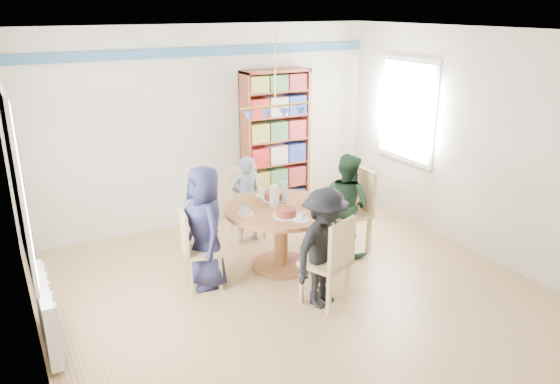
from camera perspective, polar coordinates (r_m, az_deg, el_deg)
ground at (r=5.90m, az=1.90°, el=-10.82°), size 5.00×5.00×0.00m
room_shell at (r=5.91m, az=-4.42°, el=6.40°), size 5.00×5.00×5.00m
radiator at (r=5.36m, az=-23.23°, el=-11.49°), size 0.12×1.00×0.60m
dining_table at (r=6.27m, az=0.11°, el=-3.25°), size 1.30×1.30×0.75m
chair_left at (r=5.93m, az=-8.89°, el=-5.57°), size 0.46×0.46×0.89m
chair_right at (r=6.80m, az=7.79°, el=-1.47°), size 0.47×0.47×1.04m
chair_far at (r=7.16m, az=-3.74°, el=-0.76°), size 0.45×0.45×0.94m
chair_near at (r=5.53m, az=5.46°, el=-6.92°), size 0.55×0.55×0.95m
person_left at (r=5.90m, az=-7.82°, el=-3.66°), size 0.44×0.67×1.36m
person_right at (r=6.68m, az=6.97°, el=-1.27°), size 0.63×0.72×1.26m
person_far at (r=7.00m, az=-3.54°, el=-0.73°), size 0.44×0.31×1.14m
person_near at (r=5.49m, az=4.66°, el=-5.85°), size 0.92×0.72×1.26m
bookshelf at (r=7.88m, az=-0.46°, el=5.02°), size 0.99×0.30×2.09m
tableware at (r=6.19m, az=-0.19°, el=-1.02°), size 1.09×1.09×0.29m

